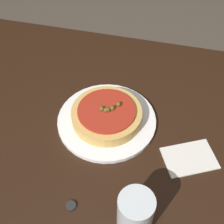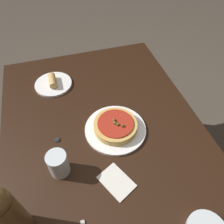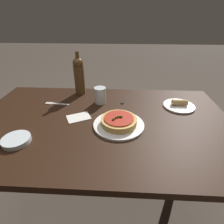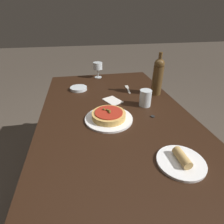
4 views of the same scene
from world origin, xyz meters
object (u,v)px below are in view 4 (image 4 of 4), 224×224
wine_glass (98,66)px  fork (128,89)px  dining_table (114,121)px  dinner_plate (109,119)px  water_cup (145,98)px  side_plate (181,161)px  wine_bottle (158,76)px  bottle_cap (153,116)px  side_bowl (79,88)px  pizza (109,115)px

wine_glass → fork: wine_glass is taller
dining_table → fork: (0.33, -0.18, 0.08)m
dinner_plate → water_cup: water_cup is taller
wine_glass → side_plate: 1.17m
wine_bottle → fork: wine_bottle is taller
wine_glass → bottle_cap: bearing=-163.2°
fork → dinner_plate: bearing=157.5°
bottle_cap → wine_bottle: bearing=-25.5°
side_bowl → wine_glass: bearing=-34.7°
dinner_plate → side_plate: size_ratio=1.39×
fork → wine_glass: bearing=36.8°
dinner_plate → bottle_cap: bearing=-94.1°
pizza → wine_bottle: wine_bottle is taller
side_plate → wine_glass: bearing=10.3°
dining_table → water_cup: size_ratio=13.70×
side_bowl → bottle_cap: 0.66m
wine_glass → water_cup: size_ratio=1.31×
dinner_plate → water_cup: (0.13, -0.26, 0.05)m
side_plate → wine_bottle: bearing=-14.5°
dinner_plate → wine_glass: size_ratio=1.94×
dinner_plate → side_plate: side_plate is taller
dining_table → wine_bottle: (0.20, -0.36, 0.22)m
dining_table → water_cup: water_cup is taller
water_cup → fork: (0.30, 0.04, -0.05)m
pizza → fork: pizza is taller
side_bowl → pizza: bearing=-161.5°
dining_table → wine_bottle: 0.46m
pizza → water_cup: 0.30m
dining_table → wine_bottle: size_ratio=4.86×
bottle_cap → side_plate: bearing=175.8°
wine_glass → fork: bearing=-148.8°
water_cup → fork: size_ratio=0.67×
fork → bottle_cap: bearing=-170.0°
side_plate → bottle_cap: (0.37, -0.03, -0.01)m
dinner_plate → wine_glass: 0.76m
dinner_plate → side_plate: 0.45m
pizza → wine_bottle: 0.52m
wine_glass → side_bowl: size_ratio=1.07×
dinner_plate → fork: (0.43, -0.23, -0.00)m
dinner_plate → bottle_cap: dinner_plate is taller
wine_glass → bottle_cap: size_ratio=5.91×
pizza → bottle_cap: size_ratio=8.08×
side_plate → side_bowl: bearing=24.5°
wine_bottle → bottle_cap: size_ratio=12.76×
wine_glass → fork: 0.40m
dining_table → fork: size_ratio=9.16×
side_bowl → bottle_cap: side_bowl is taller
dinner_plate → side_plate: (-0.39, -0.23, 0.01)m
wine_bottle → water_cup: bearing=138.4°
pizza → side_bowl: size_ratio=1.46×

